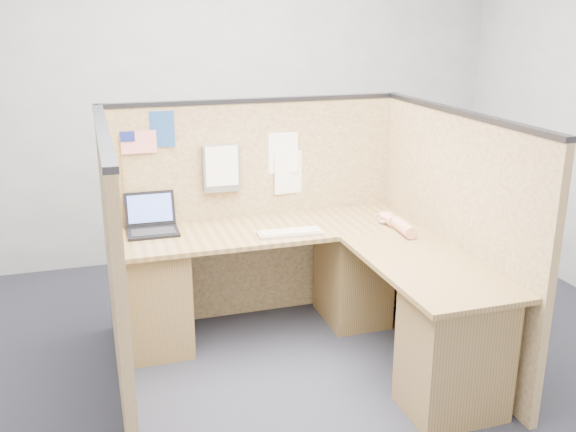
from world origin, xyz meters
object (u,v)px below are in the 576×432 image
object	(u,v)px
l_desk	(315,296)
mouse	(386,220)
laptop	(152,222)
keyboard	(290,233)

from	to	relation	value
l_desk	mouse	bearing A→B (deg)	23.42
mouse	l_desk	bearing A→B (deg)	-156.58
laptop	keyboard	distance (m)	0.89
keyboard	mouse	bearing A→B (deg)	6.39
laptop	mouse	size ratio (longest dim) A/B	2.81
l_desk	mouse	xyz separation A→B (m)	(0.59, 0.25, 0.36)
laptop	keyboard	xyz separation A→B (m)	(0.82, -0.34, -0.04)
l_desk	keyboard	world-z (taller)	keyboard
laptop	keyboard	bearing A→B (deg)	-21.79
laptop	keyboard	size ratio (longest dim) A/B	0.78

